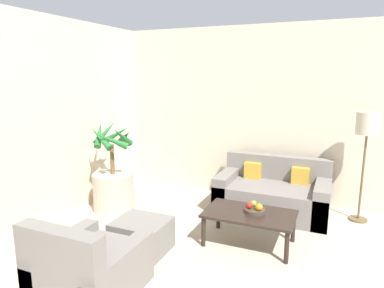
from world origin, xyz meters
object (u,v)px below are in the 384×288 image
at_px(coffee_table, 249,216).
at_px(armchair, 88,269).
at_px(ottoman, 142,235).
at_px(orange_fruit, 259,207).
at_px(sofa_loveseat, 273,194).
at_px(fruit_bowl, 255,211).
at_px(apple_green, 254,203).
at_px(floor_lamp, 367,131).
at_px(apple_red, 250,205).
at_px(potted_palm, 113,184).

distance_m(coffee_table, armchair, 1.86).
bearing_deg(ottoman, orange_fruit, 28.19).
xyz_separation_m(coffee_table, orange_fruit, (0.11, -0.00, 0.13)).
xyz_separation_m(sofa_loveseat, fruit_bowl, (-0.02, -1.05, 0.14)).
distance_m(coffee_table, ottoman, 1.25).
xyz_separation_m(apple_green, armchair, (-1.11, -1.60, -0.22)).
relative_size(orange_fruit, armchair, 0.09).
bearing_deg(fruit_bowl, ottoman, -149.43).
bearing_deg(fruit_bowl, floor_lamp, 46.53).
relative_size(floor_lamp, orange_fruit, 18.22).
distance_m(fruit_bowl, apple_green, 0.09).
bearing_deg(sofa_loveseat, orange_fruit, -87.99).
distance_m(apple_red, orange_fruit, 0.12).
height_order(floor_lamp, fruit_bowl, floor_lamp).
bearing_deg(sofa_loveseat, fruit_bowl, -90.98).
bearing_deg(orange_fruit, floor_lamp, 48.66).
distance_m(floor_lamp, coffee_table, 1.96).
distance_m(sofa_loveseat, coffee_table, 1.08).
height_order(potted_palm, sofa_loveseat, potted_palm).
bearing_deg(coffee_table, ottoman, -149.43).
xyz_separation_m(fruit_bowl, apple_green, (-0.03, 0.06, 0.06)).
xyz_separation_m(sofa_loveseat, apple_red, (-0.08, -1.06, 0.21)).
relative_size(fruit_bowl, orange_fruit, 2.95).
relative_size(apple_green, orange_fruit, 0.89).
bearing_deg(apple_red, armchair, -125.47).
height_order(sofa_loveseat, fruit_bowl, sofa_loveseat).
relative_size(apple_red, orange_fruit, 0.93).
bearing_deg(fruit_bowl, armchair, -126.59).
relative_size(apple_green, armchair, 0.08).
bearing_deg(potted_palm, floor_lamp, 17.21).
bearing_deg(floor_lamp, fruit_bowl, -133.47).
xyz_separation_m(sofa_loveseat, apple_green, (-0.05, -0.98, 0.20)).
bearing_deg(armchair, apple_green, 55.30).
relative_size(sofa_loveseat, ottoman, 2.62).
xyz_separation_m(fruit_bowl, ottoman, (-1.12, -0.66, -0.23)).
relative_size(apple_red, apple_green, 1.04).
bearing_deg(potted_palm, ottoman, -40.68).
bearing_deg(potted_palm, orange_fruit, -6.12).
height_order(apple_green, orange_fruit, orange_fruit).
xyz_separation_m(apple_green, ottoman, (-1.09, -0.73, -0.29)).
height_order(floor_lamp, coffee_table, floor_lamp).
bearing_deg(sofa_loveseat, armchair, -114.16).
height_order(sofa_loveseat, apple_red, sofa_loveseat).
relative_size(coffee_table, fruit_bowl, 4.27).
height_order(potted_palm, coffee_table, potted_palm).
relative_size(floor_lamp, apple_green, 20.44).
bearing_deg(apple_green, sofa_loveseat, 87.07).
bearing_deg(potted_palm, apple_red, -6.10).
height_order(fruit_bowl, apple_red, apple_red).
bearing_deg(floor_lamp, orange_fruit, -131.34).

